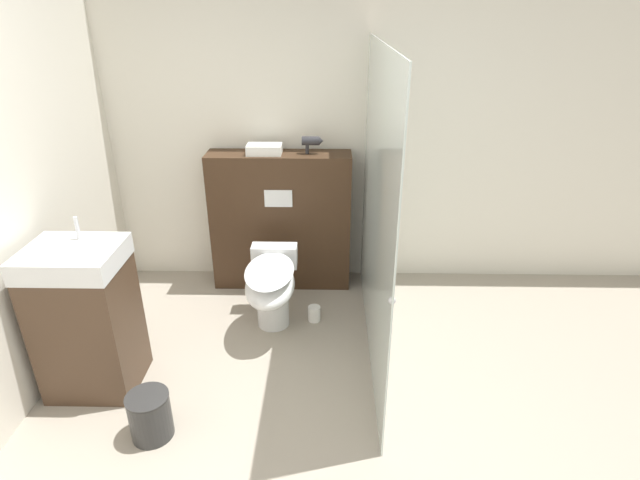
{
  "coord_description": "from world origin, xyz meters",
  "views": [
    {
      "loc": [
        0.23,
        -1.75,
        2.22
      ],
      "look_at": [
        0.16,
        1.35,
        0.75
      ],
      "focal_mm": 28.0,
      "sensor_mm": 36.0,
      "label": 1
    }
  ],
  "objects_px": {
    "hair_drier": "(312,141)",
    "waste_bin": "(150,416)",
    "sink_vanity": "(87,319)",
    "toilet": "(271,286)"
  },
  "relations": [
    {
      "from": "toilet",
      "to": "hair_drier",
      "type": "bearing_deg",
      "value": 68.03
    },
    {
      "from": "toilet",
      "to": "sink_vanity",
      "type": "xyz_separation_m",
      "value": [
        -1.05,
        -0.63,
        0.13
      ]
    },
    {
      "from": "hair_drier",
      "to": "sink_vanity",
      "type": "bearing_deg",
      "value": -135.12
    },
    {
      "from": "sink_vanity",
      "to": "hair_drier",
      "type": "bearing_deg",
      "value": 44.88
    },
    {
      "from": "hair_drier",
      "to": "waste_bin",
      "type": "height_order",
      "value": "hair_drier"
    },
    {
      "from": "hair_drier",
      "to": "waste_bin",
      "type": "bearing_deg",
      "value": -115.88
    },
    {
      "from": "toilet",
      "to": "hair_drier",
      "type": "xyz_separation_m",
      "value": [
        0.28,
        0.69,
        0.9
      ]
    },
    {
      "from": "sink_vanity",
      "to": "hair_drier",
      "type": "height_order",
      "value": "hair_drier"
    },
    {
      "from": "sink_vanity",
      "to": "toilet",
      "type": "bearing_deg",
      "value": 31.1
    },
    {
      "from": "sink_vanity",
      "to": "waste_bin",
      "type": "xyz_separation_m",
      "value": [
        0.48,
        -0.43,
        -0.35
      ]
    }
  ]
}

